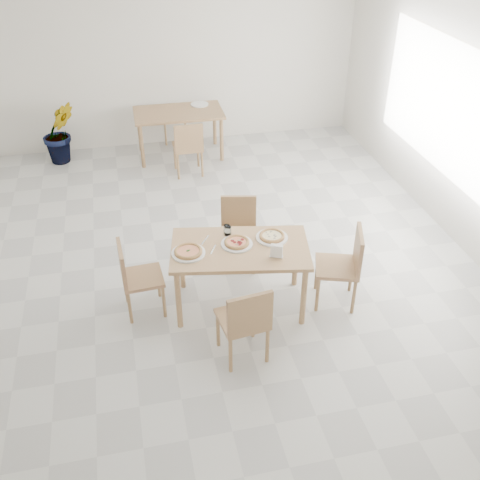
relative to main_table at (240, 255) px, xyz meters
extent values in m
plane|color=silver|center=(-0.05, 1.01, -0.66)|extent=(7.00, 7.00, 0.00)
plane|color=white|center=(-0.05, 1.01, 2.14)|extent=(7.00, 7.00, 0.00)
plane|color=silver|center=(-0.05, 4.51, 0.74)|extent=(6.00, 0.00, 6.00)
plane|color=silver|center=(-0.05, -2.49, 0.74)|extent=(6.00, 0.00, 6.00)
plane|color=silver|center=(2.95, 1.01, 0.74)|extent=(0.00, 7.00, 7.00)
cube|color=white|center=(2.93, 1.31, 0.84)|extent=(1.60, 0.02, 3.20)
cube|color=tan|center=(0.00, 0.00, 0.07)|extent=(1.53, 1.04, 0.04)
cylinder|color=tan|center=(-0.68, -0.21, -0.31)|extent=(0.06, 0.06, 0.71)
cylinder|color=tan|center=(0.56, -0.44, -0.31)|extent=(0.06, 0.06, 0.71)
cylinder|color=tan|center=(-0.56, 0.44, -0.31)|extent=(0.06, 0.06, 0.71)
cylinder|color=tan|center=(0.68, 0.21, -0.31)|extent=(0.06, 0.06, 0.71)
cube|color=tan|center=(-0.14, -0.73, -0.22)|extent=(0.48, 0.48, 0.04)
cube|color=tan|center=(-0.12, -0.92, 0.01)|extent=(0.43, 0.10, 0.41)
cylinder|color=tan|center=(0.02, -0.52, -0.45)|extent=(0.04, 0.04, 0.42)
cylinder|color=tan|center=(-0.35, -0.57, -0.45)|extent=(0.04, 0.04, 0.42)
cylinder|color=tan|center=(0.07, -0.89, -0.45)|extent=(0.04, 0.04, 0.42)
cylinder|color=tan|center=(-0.30, -0.94, -0.45)|extent=(0.04, 0.04, 0.42)
cube|color=tan|center=(0.14, 0.71, -0.24)|extent=(0.49, 0.49, 0.04)
cube|color=tan|center=(0.18, 0.89, -0.02)|extent=(0.41, 0.13, 0.39)
cylinder|color=tan|center=(-0.07, 0.58, -0.46)|extent=(0.04, 0.04, 0.40)
cylinder|color=tan|center=(0.28, 0.50, -0.46)|extent=(0.04, 0.04, 0.40)
cylinder|color=tan|center=(0.01, 0.92, -0.46)|extent=(0.04, 0.04, 0.40)
cylinder|color=tan|center=(0.35, 0.84, -0.46)|extent=(0.04, 0.04, 0.40)
cube|color=tan|center=(-1.01, 0.14, -0.24)|extent=(0.44, 0.44, 0.04)
cube|color=tan|center=(-1.20, 0.13, -0.02)|extent=(0.06, 0.42, 0.39)
cylinder|color=tan|center=(-0.82, -0.02, -0.46)|extent=(0.04, 0.04, 0.40)
cylinder|color=tan|center=(-0.84, 0.33, -0.46)|extent=(0.04, 0.04, 0.40)
cylinder|color=tan|center=(-1.17, -0.05, -0.46)|extent=(0.04, 0.04, 0.40)
cylinder|color=tan|center=(-1.20, 0.31, -0.46)|extent=(0.04, 0.04, 0.40)
cube|color=tan|center=(1.02, -0.16, -0.21)|extent=(0.56, 0.56, 0.04)
cube|color=tan|center=(1.21, -0.23, 0.03)|extent=(0.18, 0.43, 0.42)
cylinder|color=tan|center=(0.89, 0.08, -0.44)|extent=(0.04, 0.04, 0.43)
cylinder|color=tan|center=(0.78, -0.29, -0.44)|extent=(0.04, 0.04, 0.43)
cylinder|color=tan|center=(1.26, -0.04, -0.44)|extent=(0.04, 0.04, 0.43)
cylinder|color=tan|center=(1.14, -0.40, -0.44)|extent=(0.04, 0.04, 0.43)
cylinder|color=white|center=(-0.53, 0.00, 0.10)|extent=(0.34, 0.34, 0.02)
cylinder|color=white|center=(0.36, 0.09, 0.10)|extent=(0.33, 0.33, 0.02)
cylinder|color=white|center=(-0.02, 0.06, 0.10)|extent=(0.33, 0.33, 0.02)
cylinder|color=tan|center=(-0.53, 0.00, 0.11)|extent=(0.30, 0.30, 0.01)
torus|color=tan|center=(-0.53, 0.00, 0.12)|extent=(0.30, 0.30, 0.03)
cylinder|color=red|center=(-0.53, 0.00, 0.12)|extent=(0.23, 0.23, 0.01)
ellipsoid|color=#1A5012|center=(-0.53, 0.00, 0.13)|extent=(0.05, 0.04, 0.01)
cylinder|color=tan|center=(0.36, 0.09, 0.11)|extent=(0.35, 0.35, 0.01)
torus|color=tan|center=(0.36, 0.09, 0.12)|extent=(0.35, 0.35, 0.03)
cylinder|color=white|center=(0.36, 0.09, 0.12)|extent=(0.27, 0.27, 0.01)
cylinder|color=tan|center=(-0.02, 0.06, 0.11)|extent=(0.28, 0.28, 0.01)
torus|color=tan|center=(-0.02, 0.06, 0.12)|extent=(0.28, 0.28, 0.03)
cylinder|color=red|center=(-0.02, 0.06, 0.12)|extent=(0.21, 0.21, 0.01)
cylinder|color=white|center=(-0.07, 0.26, 0.14)|extent=(0.07, 0.07, 0.10)
cylinder|color=white|center=(-0.08, 0.30, 0.14)|extent=(0.07, 0.07, 0.09)
cube|color=silver|center=(0.32, -0.25, 0.10)|extent=(0.14, 0.11, 0.01)
cube|color=white|center=(0.32, -0.25, 0.17)|extent=(0.13, 0.09, 0.13)
cube|color=silver|center=(-0.33, 0.21, 0.09)|extent=(0.11, 0.16, 0.01)
cube|color=silver|center=(-0.28, 0.02, 0.09)|extent=(0.09, 0.16, 0.01)
cube|color=tan|center=(-0.12, 3.91, 0.07)|extent=(1.41, 0.82, 0.04)
cylinder|color=tan|center=(-0.76, 3.59, -0.31)|extent=(0.06, 0.06, 0.71)
cylinder|color=tan|center=(0.50, 3.58, -0.31)|extent=(0.06, 0.06, 0.71)
cylinder|color=tan|center=(-0.75, 4.25, -0.31)|extent=(0.06, 0.06, 0.71)
cylinder|color=tan|center=(0.51, 4.23, -0.31)|extent=(0.06, 0.06, 0.71)
cube|color=tan|center=(-0.08, 3.25, -0.22)|extent=(0.43, 0.43, 0.04)
cube|color=tan|center=(-0.08, 3.06, 0.00)|extent=(0.43, 0.04, 0.41)
cylinder|color=tan|center=(0.10, 3.43, -0.45)|extent=(0.04, 0.04, 0.42)
cylinder|color=tan|center=(-0.27, 3.43, -0.45)|extent=(0.04, 0.04, 0.42)
cylinder|color=tan|center=(0.10, 3.07, -0.45)|extent=(0.04, 0.04, 0.42)
cylinder|color=tan|center=(-0.27, 3.07, -0.45)|extent=(0.04, 0.04, 0.42)
cube|color=tan|center=(-0.15, 4.54, -0.25)|extent=(0.43, 0.43, 0.04)
cube|color=tan|center=(-0.16, 4.72, -0.04)|extent=(0.40, 0.07, 0.38)
cylinder|color=tan|center=(-0.31, 4.36, -0.46)|extent=(0.03, 0.03, 0.39)
cylinder|color=tan|center=(0.03, 4.38, -0.46)|extent=(0.03, 0.03, 0.39)
cylinder|color=tan|center=(-0.33, 4.70, -0.46)|extent=(0.03, 0.03, 0.39)
cylinder|color=tan|center=(0.01, 4.73, -0.46)|extent=(0.03, 0.03, 0.39)
cylinder|color=white|center=(0.26, 4.14, 0.10)|extent=(0.29, 0.29, 0.02)
imported|color=#315F1C|center=(-1.99, 4.10, -0.17)|extent=(0.66, 0.59, 0.98)
camera|label=1|loc=(-1.03, -4.60, 3.34)|focal=42.00mm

